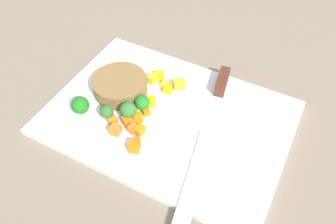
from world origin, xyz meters
name	(u,v)px	position (x,y,z in m)	size (l,w,h in m)	color
ground_plane	(168,120)	(0.00, 0.00, 0.00)	(4.00, 4.00, 0.00)	gray
cutting_board	(168,118)	(0.00, 0.00, 0.01)	(0.44, 0.31, 0.01)	white
prep_bowl	(120,85)	(0.11, -0.01, 0.03)	(0.11, 0.11, 0.03)	olive
chef_knife	(215,108)	(-0.07, -0.05, 0.02)	(0.09, 0.35, 0.02)	silver
carrot_dice_0	(140,130)	(0.02, 0.06, 0.02)	(0.01, 0.02, 0.02)	orange
carrot_dice_1	(134,115)	(0.05, 0.03, 0.02)	(0.01, 0.02, 0.01)	orange
carrot_dice_2	(135,147)	(0.01, 0.09, 0.02)	(0.02, 0.02, 0.02)	orange
carrot_dice_3	(146,111)	(0.04, 0.01, 0.02)	(0.01, 0.02, 0.01)	orange
carrot_dice_4	(116,130)	(0.06, 0.08, 0.02)	(0.02, 0.02, 0.02)	orange
carrot_dice_5	(133,129)	(0.04, 0.06, 0.02)	(0.01, 0.02, 0.01)	orange
carrot_dice_6	(134,122)	(0.04, 0.05, 0.02)	(0.01, 0.01, 0.01)	orange
carrot_dice_7	(137,141)	(0.02, 0.08, 0.02)	(0.01, 0.01, 0.01)	orange
carrot_dice_8	(127,121)	(0.06, 0.05, 0.02)	(0.02, 0.02, 0.02)	orange
carrot_dice_9	(112,120)	(0.08, 0.06, 0.02)	(0.02, 0.02, 0.01)	orange
carrot_dice_10	(139,118)	(0.04, 0.04, 0.02)	(0.01, 0.01, 0.01)	orange
pepper_dice_0	(146,107)	(0.04, 0.01, 0.02)	(0.01, 0.01, 0.01)	yellow
pepper_dice_1	(152,79)	(0.07, -0.06, 0.02)	(0.02, 0.02, 0.02)	yellow
pepper_dice_2	(168,89)	(0.03, -0.06, 0.02)	(0.02, 0.02, 0.01)	yellow
pepper_dice_3	(165,85)	(0.04, -0.06, 0.02)	(0.01, 0.02, 0.01)	yellow
pepper_dice_4	(179,84)	(0.02, -0.08, 0.02)	(0.02, 0.02, 0.02)	yellow
pepper_dice_5	(137,111)	(0.05, 0.02, 0.02)	(0.01, 0.01, 0.01)	yellow
pepper_dice_6	(151,102)	(0.04, -0.01, 0.02)	(0.02, 0.02, 0.02)	yellow
pepper_dice_7	(159,76)	(0.06, -0.08, 0.02)	(0.02, 0.02, 0.02)	yellow
broccoli_floret_0	(142,103)	(0.05, 0.01, 0.03)	(0.03, 0.03, 0.03)	#91AC62
broccoli_floret_1	(107,112)	(0.09, 0.06, 0.03)	(0.02, 0.02, 0.03)	#87C25C
broccoli_floret_2	(80,105)	(0.15, 0.07, 0.03)	(0.03, 0.03, 0.04)	#98B858
broccoli_floret_3	(128,110)	(0.06, 0.04, 0.03)	(0.03, 0.03, 0.04)	#82C15A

